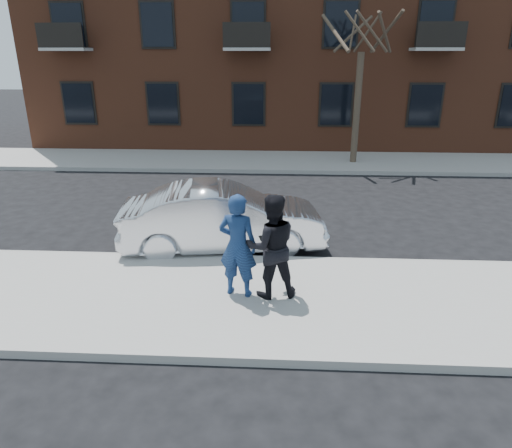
# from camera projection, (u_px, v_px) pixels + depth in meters

# --- Properties ---
(ground) EXTENTS (100.00, 100.00, 0.00)m
(ground) POSITION_uv_depth(u_px,v_px,m) (197.00, 297.00, 8.62)
(ground) COLOR black
(ground) RESTS_ON ground
(near_sidewalk) EXTENTS (50.00, 3.50, 0.15)m
(near_sidewalk) POSITION_uv_depth(u_px,v_px,m) (194.00, 300.00, 8.36)
(near_sidewalk) COLOR #999891
(near_sidewalk) RESTS_ON ground
(near_curb) EXTENTS (50.00, 0.10, 0.15)m
(near_curb) POSITION_uv_depth(u_px,v_px,m) (209.00, 259.00, 10.04)
(near_curb) COLOR #999691
(near_curb) RESTS_ON ground
(far_sidewalk) EXTENTS (50.00, 3.50, 0.15)m
(far_sidewalk) POSITION_uv_depth(u_px,v_px,m) (244.00, 161.00, 19.10)
(far_sidewalk) COLOR #999891
(far_sidewalk) RESTS_ON ground
(far_curb) EXTENTS (50.00, 0.10, 0.15)m
(far_curb) POSITION_uv_depth(u_px,v_px,m) (240.00, 171.00, 17.42)
(far_curb) COLOR #999691
(far_curb) RESTS_ON ground
(apartment_building) EXTENTS (24.30, 10.30, 12.30)m
(apartment_building) POSITION_uv_depth(u_px,v_px,m) (292.00, 14.00, 23.16)
(apartment_building) COLOR brown
(apartment_building) RESTS_ON ground
(street_tree) EXTENTS (3.60, 3.60, 6.80)m
(street_tree) POSITION_uv_depth(u_px,v_px,m) (364.00, 18.00, 16.72)
(street_tree) COLOR #392C22
(street_tree) RESTS_ON far_sidewalk
(silver_sedan) EXTENTS (4.83, 2.29, 1.53)m
(silver_sedan) POSITION_uv_depth(u_px,v_px,m) (223.00, 218.00, 10.49)
(silver_sedan) COLOR silver
(silver_sedan) RESTS_ON ground
(man_hoodie) EXTENTS (0.79, 0.61, 1.92)m
(man_hoodie) POSITION_uv_depth(u_px,v_px,m) (238.00, 246.00, 8.11)
(man_hoodie) COLOR navy
(man_hoodie) RESTS_ON near_sidewalk
(man_peacoat) EXTENTS (1.06, 0.90, 1.92)m
(man_peacoat) POSITION_uv_depth(u_px,v_px,m) (271.00, 246.00, 8.07)
(man_peacoat) COLOR black
(man_peacoat) RESTS_ON near_sidewalk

